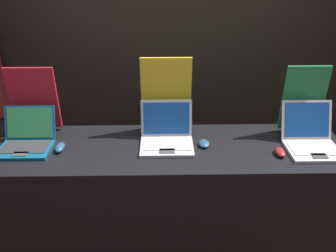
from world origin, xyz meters
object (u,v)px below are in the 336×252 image
Objects in this scene: mouse_front at (60,147)px; mouse_back at (280,152)px; laptop_middle at (167,135)px; laptop_back at (311,138)px; promo_stand_middle at (166,96)px; promo_stand_back at (303,101)px; laptop_front at (27,139)px; promo_stand_front at (34,101)px; mouse_middle at (204,143)px.

mouse_front is 1.07× the size of mouse_back.
laptop_back is (0.91, -0.06, 0.00)m from laptop_middle.
promo_stand_middle is 1.10× the size of promo_stand_back.
laptop_front is 0.89× the size of laptop_back.
promo_stand_middle reaches higher than mouse_front.
mouse_front is 0.25× the size of promo_stand_front.
laptop_front is at bearing 179.26° from mouse_middle.
mouse_middle is at bearing -164.30° from promo_stand_back.
laptop_front is 1.80m from laptop_back.
laptop_front is at bearing -178.61° from laptop_middle.
promo_stand_middle reaches higher than laptop_back.
promo_stand_middle is at bearing -0.03° from promo_stand_front.
promo_stand_middle is 1.41× the size of laptop_back.
mouse_front is 0.40m from promo_stand_front.
laptop_front is 0.27m from promo_stand_front.
promo_stand_middle is at bearing 22.23° from mouse_front.
laptop_back is at bearing 22.82° from mouse_back.
promo_stand_back reaches higher than mouse_middle.
laptop_back is 0.24m from mouse_back.
mouse_middle is at bearing 2.37° from mouse_front.
laptop_front is 2.88× the size of mouse_front.
mouse_back is (0.45, -0.11, 0.00)m from mouse_middle.
mouse_back is (0.69, -0.15, -0.04)m from laptop_middle.
promo_stand_front is (-0.22, 0.27, 0.20)m from mouse_front.
laptop_back reaches higher than mouse_front.
laptop_middle reaches higher than mouse_front.
mouse_front reaches higher than mouse_back.
promo_stand_back is at bearing 54.08° from mouse_back.
mouse_back is at bearing -26.77° from promo_stand_middle.
mouse_back is (-0.22, -0.09, -0.04)m from laptop_back.
laptop_middle is at bearing -12.72° from promo_stand_front.
promo_stand_middle is (0.89, -0.00, 0.03)m from promo_stand_front.
laptop_middle reaches higher than mouse_back.
mouse_middle is (1.13, -0.01, -0.04)m from laptop_front.
laptop_middle is at bearing -170.49° from promo_stand_back.
promo_stand_middle reaches higher than laptop_middle.
laptop_front reaches higher than mouse_back.
mouse_back is (1.58, -0.13, -0.04)m from laptop_front.
mouse_front is at bearing -173.71° from laptop_middle.
laptop_middle is 0.91m from laptop_back.
promo_stand_middle is 0.96m from laptop_back.
promo_stand_middle reaches higher than mouse_back.
laptop_back is at bearing 0.59° from mouse_front.
mouse_back is (1.58, -0.35, -0.20)m from promo_stand_front.
promo_stand_back is at bearing -2.97° from promo_stand_middle.
promo_stand_back is (0.67, 0.19, 0.21)m from mouse_middle.
promo_stand_middle is 0.91m from promo_stand_back.
promo_stand_middle is (0.89, 0.22, 0.19)m from laptop_front.
laptop_back reaches higher than mouse_back.
mouse_middle is 0.67m from laptop_back.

